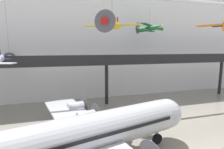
{
  "coord_description": "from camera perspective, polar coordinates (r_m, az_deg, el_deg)",
  "views": [
    {
      "loc": [
        -8.83,
        -12.17,
        11.74
      ],
      "look_at": [
        -2.57,
        9.6,
        8.33
      ],
      "focal_mm": 28.0,
      "sensor_mm": 36.0,
      "label": 1
    }
  ],
  "objects": [
    {
      "name": "hangar_back_wall",
      "position": [
        42.48,
        -4.09,
        9.48
      ],
      "size": [
        140.0,
        3.0,
        24.88
      ],
      "color": "white",
      "rests_on": "ground"
    },
    {
      "name": "mezzanine_walkway",
      "position": [
        35.1,
        -1.41,
        3.8
      ],
      "size": [
        110.0,
        3.2,
        10.51
      ],
      "color": "black",
      "rests_on": "ground"
    },
    {
      "name": "airliner_silver_main",
      "position": [
        17.7,
        -8.79,
        -18.72
      ],
      "size": [
        25.35,
        29.33,
        10.66
      ],
      "rotation": [
        0.0,
        0.0,
        0.24
      ],
      "color": "#B7BABF",
      "rests_on": "ground"
    },
    {
      "name": "suspended_plane_green_biplane",
      "position": [
        39.33,
        12.02,
        14.5
      ],
      "size": [
        6.0,
        5.99,
        5.42
      ],
      "rotation": [
        0.0,
        0.0,
        2.35
      ],
      "color": "#1E6B33"
    },
    {
      "name": "suspended_plane_yellow_lowwing",
      "position": [
        26.94,
        -0.01,
        16.28
      ],
      "size": [
        7.69,
        7.03,
        6.51
      ],
      "rotation": [
        0.0,
        0.0,
        4.13
      ],
      "color": "yellow"
    },
    {
      "name": "suspended_plane_silver_racer",
      "position": [
        37.91,
        -30.42,
        4.51
      ],
      "size": [
        6.85,
        5.71,
        11.58
      ],
      "rotation": [
        0.0,
        0.0,
        1.82
      ],
      "color": "silver"
    }
  ]
}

